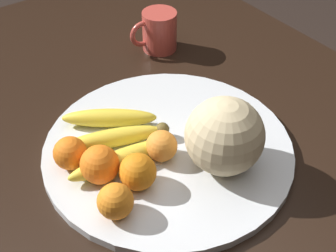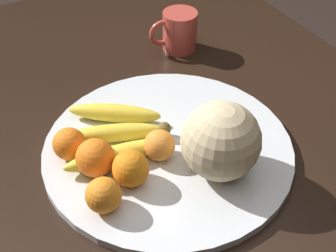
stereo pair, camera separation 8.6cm
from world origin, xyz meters
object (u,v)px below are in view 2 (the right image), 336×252
at_px(orange_front_right, 131,169).
at_px(orange_back_right, 95,158).
at_px(orange_back_left, 159,145).
at_px(ceramic_mug, 179,31).
at_px(orange_front_left, 103,195).
at_px(banana_bunch, 116,133).
at_px(fruit_bowl, 168,148).
at_px(melon, 221,141).
at_px(kitchen_table, 166,165).
at_px(produce_tag, 143,154).
at_px(orange_mid_center, 69,144).

xyz_separation_m(orange_front_right, orange_back_right, (-0.05, -0.04, 0.00)).
distance_m(orange_back_left, ceramic_mug, 0.40).
bearing_deg(orange_front_left, banana_bunch, 149.27).
bearing_deg(fruit_bowl, orange_front_right, -63.61).
bearing_deg(ceramic_mug, orange_back_left, -34.21).
distance_m(melon, orange_back_left, 0.12).
xyz_separation_m(fruit_bowl, orange_back_left, (0.02, -0.03, 0.04)).
bearing_deg(banana_bunch, kitchen_table, -166.94).
height_order(orange_back_right, produce_tag, orange_back_right).
bearing_deg(banana_bunch, orange_back_right, 62.76).
height_order(kitchen_table, produce_tag, produce_tag).
xyz_separation_m(melon, orange_front_left, (-0.02, -0.21, -0.04)).
height_order(orange_front_left, orange_front_right, orange_front_right).
bearing_deg(orange_front_left, produce_tag, 126.28).
bearing_deg(ceramic_mug, fruit_bowl, -32.28).
height_order(melon, orange_mid_center, melon).
relative_size(melon, orange_front_left, 2.32).
bearing_deg(orange_mid_center, orange_back_left, 61.10).
xyz_separation_m(fruit_bowl, banana_bunch, (-0.06, -0.08, 0.03)).
bearing_deg(banana_bunch, ceramic_mug, -116.39).
distance_m(banana_bunch, orange_back_right, 0.09).
relative_size(banana_bunch, orange_back_right, 3.34).
height_order(orange_mid_center, produce_tag, orange_mid_center).
height_order(kitchen_table, orange_front_right, orange_front_right).
relative_size(banana_bunch, produce_tag, 3.06).
xyz_separation_m(orange_back_left, produce_tag, (-0.02, -0.03, -0.03)).
bearing_deg(orange_back_left, banana_bunch, -146.35).
distance_m(kitchen_table, banana_bunch, 0.16).
distance_m(orange_back_left, produce_tag, 0.04).
height_order(melon, ceramic_mug, melon).
relative_size(orange_mid_center, ceramic_mug, 0.50).
distance_m(fruit_bowl, orange_front_right, 0.12).
height_order(fruit_bowl, orange_front_right, orange_front_right).
xyz_separation_m(kitchen_table, melon, (0.14, 0.03, 0.17)).
distance_m(kitchen_table, fruit_bowl, 0.11).
bearing_deg(orange_front_right, orange_mid_center, -146.99).
relative_size(orange_front_right, produce_tag, 0.87).
xyz_separation_m(kitchen_table, produce_tag, (0.05, -0.07, 0.11)).
bearing_deg(ceramic_mug, orange_front_left, -42.44).
xyz_separation_m(fruit_bowl, melon, (0.10, 0.05, 0.08)).
bearing_deg(orange_back_left, fruit_bowl, 123.48).
relative_size(orange_front_left, ceramic_mug, 0.49).
bearing_deg(fruit_bowl, orange_mid_center, -109.61).
relative_size(kitchen_table, orange_front_left, 23.69).
bearing_deg(melon, orange_mid_center, -125.46).
xyz_separation_m(orange_front_left, orange_back_left, (-0.06, 0.13, -0.00)).
xyz_separation_m(kitchen_table, orange_back_right, (0.04, -0.16, 0.14)).
height_order(kitchen_table, orange_back_left, orange_back_left).
distance_m(orange_front_left, orange_back_left, 0.15).
bearing_deg(ceramic_mug, melon, -19.83).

